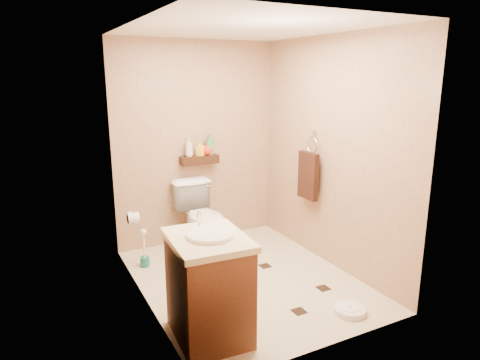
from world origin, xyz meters
TOP-DOWN VIEW (x-y plane):
  - ground at (0.00, 0.00)m, footprint 2.50×2.50m
  - wall_back at (0.00, 1.25)m, footprint 2.00×0.04m
  - wall_front at (0.00, -1.25)m, footprint 2.00×0.04m
  - wall_left at (-1.00, 0.00)m, footprint 0.04×2.50m
  - wall_right at (1.00, 0.00)m, footprint 0.04×2.50m
  - ceiling at (0.00, 0.00)m, footprint 2.00×2.50m
  - wall_shelf at (0.00, 1.17)m, footprint 0.46×0.14m
  - floor_accents at (0.01, -0.05)m, footprint 1.27×1.44m
  - toilet at (-0.11, 0.83)m, footprint 0.48×0.81m
  - vanity at (-0.70, -0.71)m, footprint 0.60×0.71m
  - bathroom_scale at (0.50, -0.97)m, footprint 0.36×0.36m
  - toilet_brush at (-0.82, 0.76)m, footprint 0.10×0.10m
  - towel_ring at (0.91, 0.25)m, footprint 0.12×0.30m
  - toilet_paper at (-0.94, 0.65)m, footprint 0.12×0.11m
  - bottle_a at (-0.13, 1.17)m, footprint 0.12×0.12m
  - bottle_b at (0.01, 1.17)m, footprint 0.11×0.11m
  - bottle_c at (0.11, 1.17)m, footprint 0.18×0.18m
  - bottle_d at (0.13, 1.17)m, footprint 0.14×0.14m
  - bottle_e at (0.14, 1.17)m, footprint 0.10×0.10m

SIDE VIEW (x-z plane):
  - ground at x=0.00m, z-range 0.00..0.00m
  - floor_accents at x=0.01m, z-range 0.00..0.01m
  - bathroom_scale at x=0.50m, z-range 0.00..0.05m
  - toilet_brush at x=-0.82m, z-range -0.06..0.36m
  - toilet at x=-0.11m, z-range 0.00..0.81m
  - vanity at x=-0.70m, z-range -0.05..0.91m
  - toilet_paper at x=-0.94m, z-range 0.54..0.66m
  - towel_ring at x=0.91m, z-range 0.57..1.33m
  - wall_shelf at x=0.00m, z-range 0.97..1.07m
  - bottle_e at x=0.14m, z-range 1.07..1.23m
  - bottle_c at x=0.11m, z-range 1.07..1.23m
  - bottle_b at x=0.01m, z-range 1.07..1.24m
  - bottle_a at x=-0.13m, z-range 1.07..1.30m
  - bottle_d at x=0.13m, z-range 1.07..1.33m
  - wall_back at x=0.00m, z-range 0.00..2.40m
  - wall_front at x=0.00m, z-range 0.00..2.40m
  - wall_left at x=-1.00m, z-range 0.00..2.40m
  - wall_right at x=1.00m, z-range 0.00..2.40m
  - ceiling at x=0.00m, z-range 2.39..2.41m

